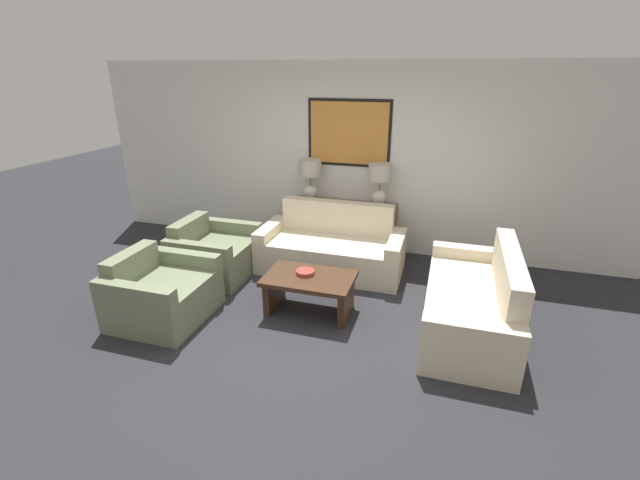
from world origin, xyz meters
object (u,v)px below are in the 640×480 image
console_table (343,227)px  coffee_table (309,287)px  table_lamp_left (310,175)px  armchair_near_back_wall (214,254)px  couch_by_back_wall (332,249)px  armchair_near_camera (162,294)px  couch_by_side (473,303)px  table_lamp_right (380,179)px  decorative_bowl (305,272)px

console_table → coffee_table: bearing=-88.1°
console_table → table_lamp_left: bearing=-180.0°
console_table → armchair_near_back_wall: (-1.44, -1.21, -0.10)m
couch_by_back_wall → table_lamp_left: bearing=127.9°
armchair_near_camera → armchair_near_back_wall: bearing=90.0°
couch_by_side → armchair_near_camera: 3.30m
console_table → couch_by_back_wall: couch_by_back_wall is taller
table_lamp_right → coffee_table: table_lamp_right is taller
table_lamp_left → couch_by_back_wall: (0.50, -0.64, -0.84)m
couch_by_back_wall → armchair_near_camera: 2.22m
console_table → table_lamp_left: 0.90m
table_lamp_right → armchair_near_back_wall: table_lamp_right is taller
couch_by_back_wall → couch_by_side: bearing=-27.8°
table_lamp_right → couch_by_back_wall: (-0.50, -0.64, -0.84)m
couch_by_back_wall → coffee_table: (0.06, -1.13, 0.02)m
decorative_bowl → couch_by_back_wall: bearing=89.8°
coffee_table → armchair_near_back_wall: armchair_near_back_wall is taller
armchair_near_camera → decorative_bowl: bearing=22.7°
couch_by_side → decorative_bowl: 1.80m
coffee_table → armchair_near_camera: armchair_near_camera is taller
table_lamp_right → decorative_bowl: bearing=-106.2°
table_lamp_right → console_table: bearing=180.0°
table_lamp_left → coffee_table: (0.56, -1.77, -0.82)m
table_lamp_left → couch_by_back_wall: table_lamp_left is taller
console_table → table_lamp_right: size_ratio=2.53×
table_lamp_right → coffee_table: bearing=-104.0°
couch_by_back_wall → coffee_table: 1.13m
decorative_bowl → armchair_near_camera: (-1.44, -0.60, -0.18)m
console_table → couch_by_side: couch_by_side is taller
armchair_near_camera → coffee_table: bearing=20.4°
table_lamp_left → armchair_near_back_wall: (-0.94, -1.21, -0.85)m
couch_by_back_wall → decorative_bowl: size_ratio=9.20×
couch_by_side → armchair_near_back_wall: couch_by_side is taller
console_table → decorative_bowl: bearing=-90.1°
armchair_near_camera → couch_by_side: bearing=13.1°
table_lamp_right → couch_by_side: 2.20m
coffee_table → armchair_near_back_wall: bearing=159.6°
table_lamp_right → coffee_table: (-0.44, -1.77, -0.82)m
couch_by_back_wall → armchair_near_camera: bearing=-130.5°
couch_by_back_wall → armchair_near_back_wall: 1.55m
table_lamp_right → decorative_bowl: 1.92m
table_lamp_left → table_lamp_right: bearing=0.0°
decorative_bowl → armchair_near_camera: armchair_near_camera is taller
console_table → decorative_bowl: (-0.00, -1.73, 0.08)m
table_lamp_right → armchair_near_camera: bearing=-129.8°
couch_by_side → armchair_near_back_wall: 3.24m
coffee_table → couch_by_back_wall: bearing=93.0°
console_table → table_lamp_right: table_lamp_right is taller
console_table → decorative_bowl: console_table is taller
table_lamp_left → armchair_near_camera: (-0.94, -2.32, -0.85)m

